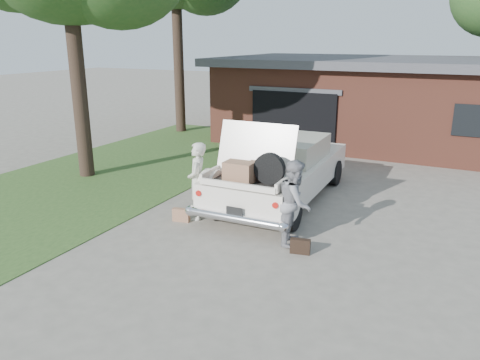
% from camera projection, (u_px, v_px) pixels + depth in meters
% --- Properties ---
extents(ground, '(90.00, 90.00, 0.00)m').
position_uv_depth(ground, '(227.00, 237.00, 9.91)').
color(ground, gray).
rests_on(ground, ground).
extents(grass_strip, '(6.00, 16.00, 0.02)m').
position_uv_depth(grass_strip, '(119.00, 171.00, 14.82)').
color(grass_strip, '#2D4C1E').
rests_on(grass_strip, ground).
extents(house, '(12.80, 7.80, 3.30)m').
position_uv_depth(house, '(382.00, 100.00, 18.84)').
color(house, brown).
rests_on(house, ground).
extents(sedan, '(2.26, 5.58, 2.25)m').
position_uv_depth(sedan, '(281.00, 169.00, 11.99)').
color(sedan, white).
rests_on(sedan, ground).
extents(woman_left, '(0.64, 0.77, 1.80)m').
position_uv_depth(woman_left, '(197.00, 181.00, 10.70)').
color(woman_left, beige).
rests_on(woman_left, ground).
extents(woman_right, '(0.83, 0.98, 1.75)m').
position_uv_depth(woman_right, '(295.00, 202.00, 9.40)').
color(woman_right, gray).
rests_on(woman_right, ground).
extents(suitcase_left, '(0.41, 0.19, 0.31)m').
position_uv_depth(suitcase_left, '(181.00, 215.00, 10.72)').
color(suitcase_left, '#A06E51').
rests_on(suitcase_left, ground).
extents(suitcase_right, '(0.41, 0.20, 0.30)m').
position_uv_depth(suitcase_right, '(300.00, 246.00, 9.11)').
color(suitcase_right, black).
rests_on(suitcase_right, ground).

